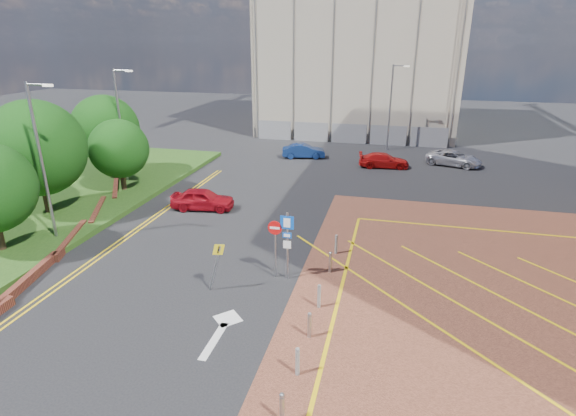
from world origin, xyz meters
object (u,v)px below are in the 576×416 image
at_px(lamp_left_far, 121,122).
at_px(car_red_left, 203,199).
at_px(tree_b, 36,148).
at_px(lamp_left_near, 42,157).
at_px(warning_sign, 216,261).
at_px(car_silver_back, 454,158).
at_px(tree_d, 105,129).
at_px(tree_c, 119,149).
at_px(lamp_back, 391,104).
at_px(sign_cluster, 283,239).
at_px(car_blue_back, 304,151).
at_px(car_red_back, 384,160).

xyz_separation_m(lamp_left_far, car_red_left, (7.59, -3.64, -3.98)).
bearing_deg(tree_b, lamp_left_near, -44.25).
bearing_deg(warning_sign, car_silver_back, 63.71).
bearing_deg(tree_d, tree_b, -82.87).
bearing_deg(lamp_left_far, tree_c, -65.29).
relative_size(lamp_left_near, lamp_back, 1.00).
bearing_deg(sign_cluster, car_red_left, 134.00).
bearing_deg(lamp_back, tree_c, -134.32).
bearing_deg(car_red_left, car_blue_back, -21.64).
height_order(sign_cluster, car_silver_back, sign_cluster).
relative_size(lamp_back, car_silver_back, 1.76).
relative_size(sign_cluster, car_silver_back, 0.70).
xyz_separation_m(tree_d, sign_cluster, (16.80, -12.02, -1.92)).
bearing_deg(sign_cluster, tree_c, 146.84).
distance_m(car_red_left, car_silver_back, 22.29).
bearing_deg(tree_c, tree_b, -111.80).
relative_size(warning_sign, car_red_back, 0.54).
xyz_separation_m(tree_c, car_silver_back, (23.24, 13.27, -2.56)).
xyz_separation_m(warning_sign, car_silver_back, (11.87, 24.03, -0.80)).
height_order(car_blue_back, car_red_back, car_blue_back).
xyz_separation_m(tree_d, car_silver_back, (26.24, 10.27, -3.24)).
xyz_separation_m(sign_cluster, car_red_left, (-7.12, 7.38, -1.28)).
distance_m(tree_d, sign_cluster, 20.74).
bearing_deg(car_silver_back, car_blue_back, 109.72).
bearing_deg(tree_b, car_silver_back, 35.91).
xyz_separation_m(lamp_left_near, lamp_back, (16.50, 26.00, -0.30)).
bearing_deg(lamp_back, tree_d, -143.91).
relative_size(tree_c, lamp_left_far, 0.61).
height_order(lamp_left_near, car_silver_back, lamp_left_near).
height_order(tree_c, car_blue_back, tree_c).
distance_m(sign_cluster, car_red_left, 10.33).
bearing_deg(car_red_left, warning_sign, -160.70).
height_order(sign_cluster, car_red_left, sign_cluster).
bearing_deg(car_silver_back, tree_c, 137.51).
relative_size(tree_b, lamp_left_near, 0.84).
xyz_separation_m(tree_b, car_red_left, (8.67, 3.36, -3.56)).
xyz_separation_m(tree_d, car_red_left, (9.67, -4.64, -3.19)).
relative_size(lamp_back, car_red_left, 2.01).
bearing_deg(tree_c, lamp_left_far, 114.71).
distance_m(sign_cluster, car_blue_back, 22.18).
distance_m(lamp_back, car_red_back, 7.73).
xyz_separation_m(warning_sign, car_red_left, (-4.69, 9.12, -0.75)).
distance_m(lamp_left_near, lamp_left_far, 10.20).
bearing_deg(tree_b, warning_sign, -23.32).
distance_m(tree_d, lamp_back, 25.47).
distance_m(tree_c, car_red_back, 20.92).
xyz_separation_m(tree_b, lamp_left_far, (1.08, 7.00, 0.42)).
distance_m(tree_b, tree_d, 8.07).
distance_m(sign_cluster, car_red_back, 20.63).
relative_size(tree_d, car_red_left, 1.53).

